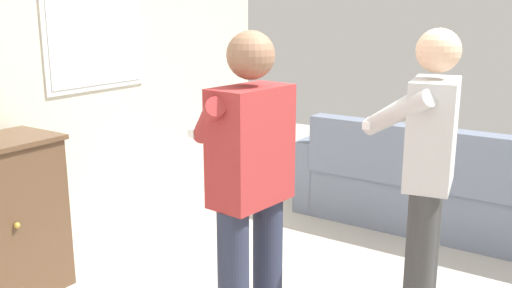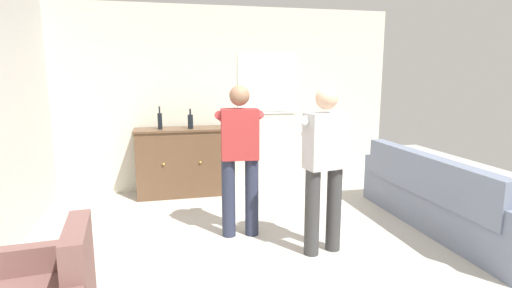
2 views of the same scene
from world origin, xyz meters
name	(u,v)px [view 1 (image 1 of 2)]	position (x,y,z in m)	size (l,w,h in m)	color
wall_back_with_window	(26,63)	(0.01, 2.66, 1.41)	(5.20, 0.15, 2.80)	beige
couch	(451,196)	(2.02, 0.26, 0.33)	(0.57, 2.61, 0.89)	slate
person_standing_left	(249,190)	(-0.24, 0.63, 0.94)	(0.56, 0.49, 1.68)	#282D42
person_standing_right	(426,174)	(0.49, 0.02, 0.94)	(0.55, 0.51, 1.68)	#383838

